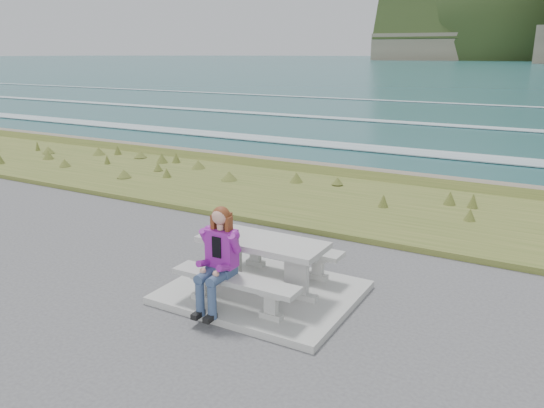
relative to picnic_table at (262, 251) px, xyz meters
name	(u,v)px	position (x,y,z in m)	size (l,w,h in m)	color
concrete_slab	(263,292)	(0.00, 0.00, -0.63)	(2.60, 2.10, 0.10)	#A4A5A0
picnic_table	(262,251)	(0.00, 0.00, 0.00)	(1.80, 0.75, 0.75)	#A4A5A0
bench_landward	(235,284)	(0.00, -0.70, -0.23)	(1.80, 0.35, 0.45)	#A4A5A0
bench_seaward	(286,251)	(0.00, 0.70, -0.23)	(1.80, 0.35, 0.45)	#A4A5A0
grass_verge	(377,209)	(0.00, 5.00, -0.68)	(160.00, 4.50, 0.22)	#435821
shore_drop	(412,182)	(0.00, 7.90, -0.68)	(160.00, 0.80, 2.20)	#625A49
ocean	(495,149)	(0.00, 25.09, -2.42)	(1600.00, 1600.00, 0.09)	#1E5155
seated_woman	(216,274)	(-0.20, -0.83, -0.08)	(0.39, 0.68, 1.37)	navy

